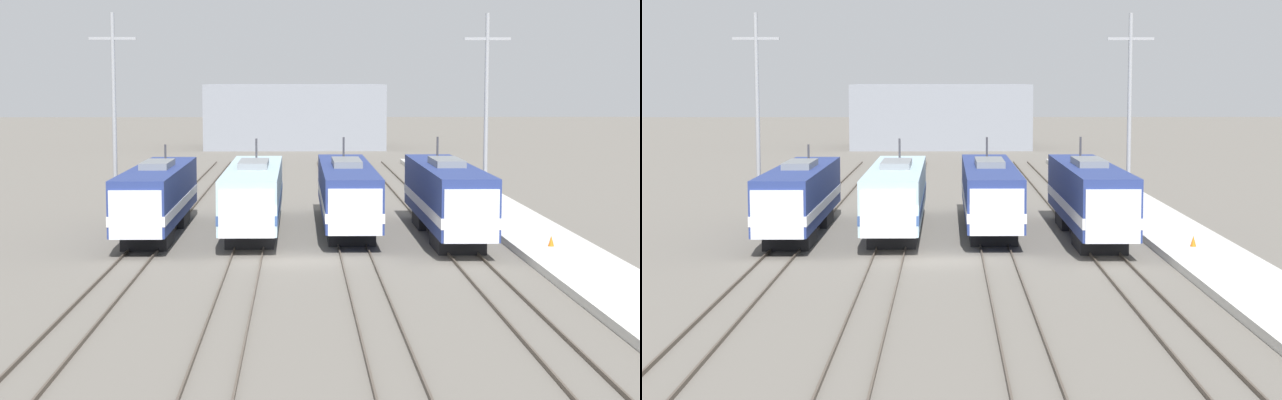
% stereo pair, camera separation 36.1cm
% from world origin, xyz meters
% --- Properties ---
extents(ground_plane, '(400.00, 400.00, 0.00)m').
position_xyz_m(ground_plane, '(0.00, 0.00, 0.00)').
color(ground_plane, '#666059').
extents(rail_pair_far_left, '(1.50, 120.00, 0.15)m').
position_xyz_m(rail_pair_far_left, '(-7.76, 0.00, 0.07)').
color(rail_pair_far_left, '#4C4238').
rests_on(rail_pair_far_left, ground_plane).
extents(rail_pair_center_left, '(1.51, 120.00, 0.15)m').
position_xyz_m(rail_pair_center_left, '(-2.59, 0.00, 0.07)').
color(rail_pair_center_left, '#4C4238').
rests_on(rail_pair_center_left, ground_plane).
extents(rail_pair_center_right, '(1.51, 120.00, 0.15)m').
position_xyz_m(rail_pair_center_right, '(2.59, 0.00, 0.07)').
color(rail_pair_center_right, '#4C4238').
rests_on(rail_pair_center_right, ground_plane).
extents(rail_pair_far_right, '(1.50, 120.00, 0.15)m').
position_xyz_m(rail_pair_far_right, '(7.76, 0.00, 0.07)').
color(rail_pair_far_right, '#4C4238').
rests_on(rail_pair_far_right, ground_plane).
extents(locomotive_far_left, '(2.74, 16.34, 4.72)m').
position_xyz_m(locomotive_far_left, '(-7.76, 8.01, 2.08)').
color(locomotive_far_left, black).
rests_on(locomotive_far_left, ground_plane).
extents(locomotive_center_left, '(2.92, 17.75, 4.98)m').
position_xyz_m(locomotive_center_left, '(-2.59, 8.96, 2.05)').
color(locomotive_center_left, '#232326').
rests_on(locomotive_center_left, ground_plane).
extents(locomotive_center_right, '(2.88, 18.21, 5.00)m').
position_xyz_m(locomotive_center_right, '(2.59, 9.84, 2.06)').
color(locomotive_center_right, black).
rests_on(locomotive_center_right, ground_plane).
extents(locomotive_far_right, '(2.78, 16.96, 5.20)m').
position_xyz_m(locomotive_far_right, '(7.76, 6.67, 2.18)').
color(locomotive_far_right, black).
rests_on(locomotive_far_right, ground_plane).
extents(catenary_tower_left, '(2.68, 0.25, 12.21)m').
position_xyz_m(catenary_tower_left, '(-10.71, 12.38, 6.50)').
color(catenary_tower_left, gray).
rests_on(catenary_tower_left, ground_plane).
extents(catenary_tower_right, '(2.68, 0.25, 12.21)m').
position_xyz_m(catenary_tower_right, '(10.76, 12.38, 6.50)').
color(catenary_tower_right, gray).
rests_on(catenary_tower_right, ground_plane).
extents(platform, '(4.00, 120.00, 0.38)m').
position_xyz_m(platform, '(12.38, 0.00, 0.19)').
color(platform, beige).
rests_on(platform, ground_plane).
extents(traffic_cone, '(0.29, 0.29, 0.52)m').
position_xyz_m(traffic_cone, '(12.11, 1.57, 0.64)').
color(traffic_cone, orange).
rests_on(traffic_cone, platform).
extents(depot_building, '(21.86, 15.85, 7.92)m').
position_xyz_m(depot_building, '(-0.48, 85.64, 3.96)').
color(depot_building, gray).
rests_on(depot_building, ground_plane).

